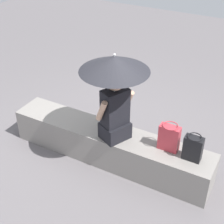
# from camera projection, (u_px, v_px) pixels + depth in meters

# --- Properties ---
(ground_plane) EXTENTS (14.00, 14.00, 0.00)m
(ground_plane) POSITION_uv_depth(u_px,v_px,m) (109.00, 158.00, 4.69)
(ground_plane) COLOR #605B5E
(stone_bench) EXTENTS (2.83, 0.49, 0.47)m
(stone_bench) POSITION_uv_depth(u_px,v_px,m) (109.00, 145.00, 4.56)
(stone_bench) COLOR gray
(stone_bench) RESTS_ON ground
(person_seated) EXTENTS (0.40, 0.51, 0.90)m
(person_seated) POSITION_uv_depth(u_px,v_px,m) (115.00, 112.00, 4.12)
(person_seated) COLOR black
(person_seated) RESTS_ON stone_bench
(parasol) EXTENTS (0.82, 0.82, 1.18)m
(parasol) POSITION_uv_depth(u_px,v_px,m) (114.00, 64.00, 3.72)
(parasol) COLOR #B7B7BC
(parasol) RESTS_ON stone_bench
(handbag_black) EXTENTS (0.25, 0.19, 0.36)m
(handbag_black) POSITION_uv_depth(u_px,v_px,m) (169.00, 137.00, 4.04)
(handbag_black) COLOR #B2333D
(handbag_black) RESTS_ON stone_bench
(tote_bag_canvas) EXTENTS (0.22, 0.17, 0.33)m
(tote_bag_canvas) POSITION_uv_depth(u_px,v_px,m) (193.00, 148.00, 3.89)
(tote_bag_canvas) COLOR black
(tote_bag_canvas) RESTS_ON stone_bench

